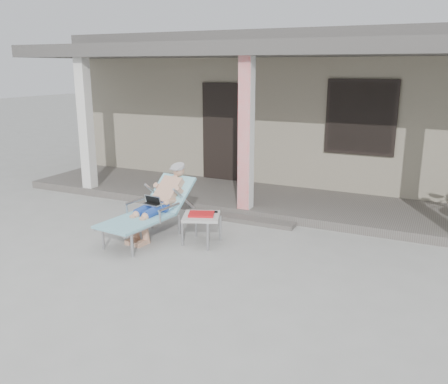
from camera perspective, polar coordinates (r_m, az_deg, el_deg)
The scene contains 7 objects.
ground at distance 6.69m, azimuth -4.61°, elevation -7.97°, with size 60.00×60.00×0.00m, color #9E9E99.
house at distance 12.26m, azimuth 10.64°, elevation 10.35°, with size 10.40×5.40×3.30m.
porch_deck at distance 9.24m, azimuth 4.60°, elevation -0.95°, with size 10.00×2.00×0.15m, color #605B56.
porch_overhang at distance 8.84m, azimuth 4.85°, elevation 16.13°, with size 10.00×2.30×2.85m.
porch_step at distance 8.23m, azimuth 1.77°, elevation -3.19°, with size 2.00×0.30×0.07m, color #605B56.
lounger at distance 7.39m, azimuth -8.41°, elevation -0.07°, with size 0.86×1.81×1.14m.
side_table at distance 7.09m, azimuth -2.73°, elevation -3.12°, with size 0.69×0.69×0.48m.
Camera 1 is at (3.09, -5.33, 2.60)m, focal length 38.00 mm.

